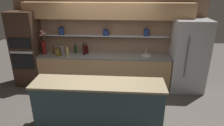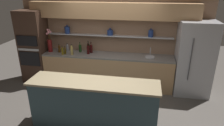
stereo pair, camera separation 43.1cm
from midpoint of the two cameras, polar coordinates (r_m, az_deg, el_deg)
The scene contains 17 objects.
ground_plane at distance 4.79m, azimuth -0.42°, elevation -13.15°, with size 12.00×12.00×0.00m, color #4C4742.
back_wall_unit at distance 5.57m, azimuth 2.36°, elevation 9.37°, with size 5.20×0.44×2.60m.
back_counter_unit at distance 5.65m, azimuth 0.91°, elevation -2.09°, with size 3.58×0.62×0.92m.
island_counter at distance 4.01m, azimuth -2.02°, elevation -11.95°, with size 2.49×0.61×1.02m.
refrigerator at distance 5.56m, azimuth 24.42°, elevation 1.05°, with size 0.88×0.73×1.92m.
oven_tower at distance 6.14m, azimuth -19.46°, elevation 4.38°, with size 0.70×0.64×2.08m.
flower_vase at distance 5.88m, azimuth -15.39°, elevation 5.31°, with size 0.16×0.17×0.67m.
sink_fixture at distance 5.43m, azimuth 13.07°, elevation 1.88°, with size 0.26×0.26×0.25m.
bottle_spirit_0 at distance 5.81m, azimuth -12.79°, elevation 3.93°, with size 0.06×0.06×0.24m.
bottle_spirit_1 at distance 5.52m, azimuth -9.27°, elevation 3.53°, with size 0.07×0.07×0.29m.
bottle_spirit_2 at distance 5.85m, azimuth -10.56°, elevation 4.22°, with size 0.07×0.07×0.24m.
bottle_oil_3 at distance 5.60m, azimuth -11.15°, elevation 3.32°, with size 0.05×0.05×0.22m.
bottle_wine_4 at distance 5.54m, azimuth -4.64°, elevation 3.77°, with size 0.08×0.08×0.32m.
bottle_wine_5 at distance 5.69m, azimuth -4.63°, elevation 4.33°, with size 0.07×0.07×0.33m.
bottle_wine_6 at distance 5.65m, azimuth -3.82°, elevation 4.09°, with size 0.08×0.08×0.31m.
bottle_oil_7 at distance 5.59m, azimuth -11.86°, elevation 3.32°, with size 0.06×0.06×0.25m.
bottle_wine_8 at distance 5.75m, azimuth -6.97°, elevation 4.20°, with size 0.08×0.08×0.29m.
Camera 2 is at (0.92, -3.84, 2.72)m, focal length 32.00 mm.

